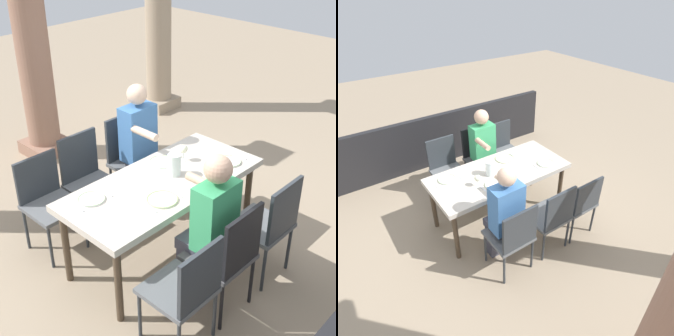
% 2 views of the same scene
% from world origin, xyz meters
% --- Properties ---
extents(ground_plane, '(16.00, 16.00, 0.00)m').
position_xyz_m(ground_plane, '(0.00, 0.00, 0.00)').
color(ground_plane, gray).
extents(dining_table, '(1.79, 0.80, 0.76)m').
position_xyz_m(dining_table, '(0.00, 0.00, 0.69)').
color(dining_table, beige).
rests_on(dining_table, ground).
extents(chair_west_north, '(0.44, 0.44, 0.88)m').
position_xyz_m(chair_west_north, '(-0.63, 0.82, 0.51)').
color(chair_west_north, '#5B5E61').
rests_on(chair_west_north, ground).
extents(chair_west_south, '(0.44, 0.44, 0.92)m').
position_xyz_m(chair_west_south, '(-0.63, -0.82, 0.53)').
color(chair_west_south, '#5B5E61').
rests_on(chair_west_south, ground).
extents(chair_mid_north, '(0.44, 0.44, 0.94)m').
position_xyz_m(chair_mid_north, '(-0.17, 0.82, 0.53)').
color(chair_mid_north, '#5B5E61').
rests_on(chair_mid_north, ground).
extents(chair_mid_south, '(0.44, 0.44, 0.96)m').
position_xyz_m(chair_mid_south, '(-0.17, -0.83, 0.55)').
color(chair_mid_south, '#4F4F50').
rests_on(chair_mid_south, ground).
extents(chair_east_north, '(0.44, 0.44, 0.94)m').
position_xyz_m(chair_east_north, '(0.38, 0.82, 0.54)').
color(chair_east_north, '#5B5E61').
rests_on(chair_east_north, ground).
extents(chair_east_south, '(0.44, 0.44, 0.94)m').
position_xyz_m(chair_east_south, '(0.38, -0.82, 0.54)').
color(chair_east_south, '#5B5E61').
rests_on(chair_east_south, ground).
extents(diner_woman_green, '(0.35, 0.49, 1.31)m').
position_xyz_m(diner_woman_green, '(-0.17, -0.63, 0.71)').
color(diner_woman_green, '#3F3F4C').
rests_on(diner_woman_green, ground).
extents(diner_man_white, '(0.34, 0.49, 1.33)m').
position_xyz_m(diner_man_white, '(0.37, 0.64, 0.71)').
color(diner_man_white, '#3F3F4C').
rests_on(diner_man_white, ground).
extents(patio_railing, '(4.19, 0.10, 0.90)m').
position_xyz_m(patio_railing, '(0.00, -1.82, 0.45)').
color(patio_railing, black).
rests_on(patio_railing, ground).
extents(plate_0, '(0.21, 0.21, 0.02)m').
position_xyz_m(plate_0, '(-0.60, 0.20, 0.77)').
color(plate_0, white).
rests_on(plate_0, dining_table).
extents(fork_0, '(0.04, 0.17, 0.01)m').
position_xyz_m(fork_0, '(-0.75, 0.20, 0.76)').
color(fork_0, silver).
rests_on(fork_0, dining_table).
extents(spoon_0, '(0.03, 0.17, 0.01)m').
position_xyz_m(spoon_0, '(-0.45, 0.20, 0.76)').
color(spoon_0, silver).
rests_on(spoon_0, dining_table).
extents(plate_1, '(0.25, 0.25, 0.02)m').
position_xyz_m(plate_1, '(-0.22, -0.20, 0.77)').
color(plate_1, silver).
rests_on(plate_1, dining_table).
extents(fork_1, '(0.02, 0.17, 0.01)m').
position_xyz_m(fork_1, '(-0.37, -0.20, 0.76)').
color(fork_1, silver).
rests_on(fork_1, dining_table).
extents(spoon_1, '(0.03, 0.17, 0.01)m').
position_xyz_m(spoon_1, '(-0.07, -0.20, 0.76)').
color(spoon_1, silver).
rests_on(spoon_1, dining_table).
extents(plate_2, '(0.24, 0.24, 0.02)m').
position_xyz_m(plate_2, '(0.21, 0.22, 0.77)').
color(plate_2, white).
rests_on(plate_2, dining_table).
extents(wine_glass_2, '(0.08, 0.08, 0.15)m').
position_xyz_m(wine_glass_2, '(0.38, 0.12, 0.87)').
color(wine_glass_2, white).
rests_on(wine_glass_2, dining_table).
extents(fork_2, '(0.02, 0.17, 0.01)m').
position_xyz_m(fork_2, '(0.06, 0.22, 0.76)').
color(fork_2, silver).
rests_on(fork_2, dining_table).
extents(spoon_2, '(0.03, 0.17, 0.01)m').
position_xyz_m(spoon_2, '(0.36, 0.22, 0.76)').
color(spoon_2, silver).
rests_on(spoon_2, dining_table).
extents(plate_3, '(0.21, 0.21, 0.02)m').
position_xyz_m(plate_3, '(0.63, -0.21, 0.77)').
color(plate_3, white).
rests_on(plate_3, dining_table).
extents(fork_3, '(0.03, 0.17, 0.01)m').
position_xyz_m(fork_3, '(0.48, -0.21, 0.76)').
color(fork_3, silver).
rests_on(fork_3, dining_table).
extents(spoon_3, '(0.03, 0.17, 0.01)m').
position_xyz_m(spoon_3, '(0.78, -0.21, 0.76)').
color(spoon_3, silver).
rests_on(spoon_3, dining_table).
extents(water_pitcher, '(0.11, 0.11, 0.19)m').
position_xyz_m(water_pitcher, '(0.13, -0.00, 0.84)').
color(water_pitcher, white).
rests_on(water_pitcher, dining_table).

